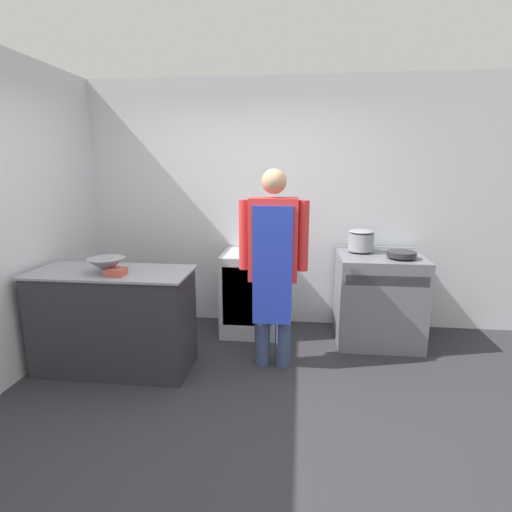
{
  "coord_description": "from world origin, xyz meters",
  "views": [
    {
      "loc": [
        0.53,
        -2.54,
        1.78
      ],
      "look_at": [
        0.14,
        1.03,
        0.97
      ],
      "focal_mm": 28.0,
      "sensor_mm": 36.0,
      "label": 1
    }
  ],
  "objects_px": {
    "person_cook": "(273,259)",
    "saute_pan": "(402,254)",
    "stock_pot": "(361,240)",
    "mixing_bowl": "(107,265)",
    "plastic_tub": "(116,272)",
    "stove": "(378,298)",
    "fridge_unit": "(250,292)"
  },
  "relations": [
    {
      "from": "stove",
      "to": "fridge_unit",
      "type": "xyz_separation_m",
      "value": [
        -1.34,
        0.09,
        -0.01
      ]
    },
    {
      "from": "stove",
      "to": "stock_pot",
      "type": "height_order",
      "value": "stock_pot"
    },
    {
      "from": "person_cook",
      "to": "stock_pot",
      "type": "relative_size",
      "value": 6.79
    },
    {
      "from": "stock_pot",
      "to": "stove",
      "type": "bearing_deg",
      "value": -34.28
    },
    {
      "from": "person_cook",
      "to": "saute_pan",
      "type": "xyz_separation_m",
      "value": [
        1.2,
        0.53,
        -0.04
      ]
    },
    {
      "from": "person_cook",
      "to": "saute_pan",
      "type": "bearing_deg",
      "value": 23.66
    },
    {
      "from": "mixing_bowl",
      "to": "plastic_tub",
      "type": "relative_size",
      "value": 2.22
    },
    {
      "from": "stock_pot",
      "to": "fridge_unit",
      "type": "bearing_deg",
      "value": -178.23
    },
    {
      "from": "stove",
      "to": "stock_pot",
      "type": "xyz_separation_m",
      "value": [
        -0.19,
        0.13,
        0.58
      ]
    },
    {
      "from": "person_cook",
      "to": "plastic_tub",
      "type": "distance_m",
      "value": 1.31
    },
    {
      "from": "plastic_tub",
      "to": "stock_pot",
      "type": "bearing_deg",
      "value": 27.57
    },
    {
      "from": "stove",
      "to": "person_cook",
      "type": "distance_m",
      "value": 1.34
    },
    {
      "from": "person_cook",
      "to": "stock_pot",
      "type": "bearing_deg",
      "value": 42.45
    },
    {
      "from": "fridge_unit",
      "to": "plastic_tub",
      "type": "relative_size",
      "value": 6.22
    },
    {
      "from": "person_cook",
      "to": "stock_pot",
      "type": "xyz_separation_m",
      "value": [
        0.85,
        0.78,
        0.04
      ]
    },
    {
      "from": "stove",
      "to": "saute_pan",
      "type": "xyz_separation_m",
      "value": [
        0.17,
        -0.12,
        0.5
      ]
    },
    {
      "from": "fridge_unit",
      "to": "person_cook",
      "type": "height_order",
      "value": "person_cook"
    },
    {
      "from": "plastic_tub",
      "to": "fridge_unit",
      "type": "bearing_deg",
      "value": 47.79
    },
    {
      "from": "person_cook",
      "to": "mixing_bowl",
      "type": "distance_m",
      "value": 1.41
    },
    {
      "from": "person_cook",
      "to": "stock_pot",
      "type": "height_order",
      "value": "person_cook"
    },
    {
      "from": "fridge_unit",
      "to": "saute_pan",
      "type": "relative_size",
      "value": 3.17
    },
    {
      "from": "stove",
      "to": "mixing_bowl",
      "type": "height_order",
      "value": "mixing_bowl"
    },
    {
      "from": "plastic_tub",
      "to": "saute_pan",
      "type": "bearing_deg",
      "value": 19.1
    },
    {
      "from": "fridge_unit",
      "to": "mixing_bowl",
      "type": "distance_m",
      "value": 1.57
    },
    {
      "from": "stove",
      "to": "mixing_bowl",
      "type": "relative_size",
      "value": 2.94
    },
    {
      "from": "stove",
      "to": "person_cook",
      "type": "relative_size",
      "value": 0.53
    },
    {
      "from": "stove",
      "to": "plastic_tub",
      "type": "distance_m",
      "value": 2.55
    },
    {
      "from": "fridge_unit",
      "to": "stock_pot",
      "type": "relative_size",
      "value": 3.39
    },
    {
      "from": "person_cook",
      "to": "plastic_tub",
      "type": "xyz_separation_m",
      "value": [
        -1.27,
        -0.33,
        -0.07
      ]
    },
    {
      "from": "plastic_tub",
      "to": "person_cook",
      "type": "bearing_deg",
      "value": 14.53
    },
    {
      "from": "stove",
      "to": "mixing_bowl",
      "type": "xyz_separation_m",
      "value": [
        -2.42,
        -0.91,
        0.51
      ]
    },
    {
      "from": "mixing_bowl",
      "to": "stock_pot",
      "type": "height_order",
      "value": "stock_pot"
    }
  ]
}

